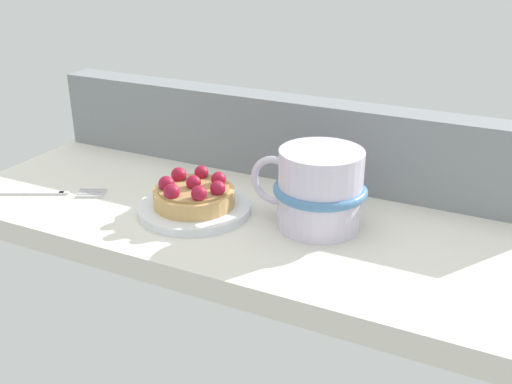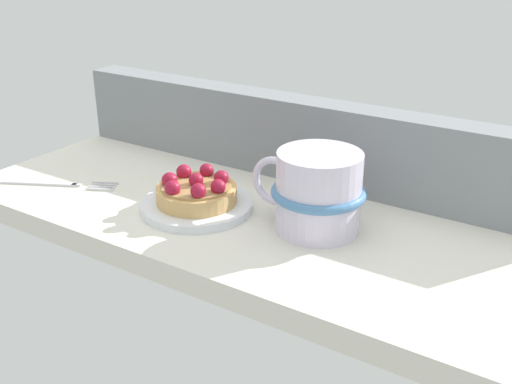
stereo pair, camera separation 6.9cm
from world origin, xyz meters
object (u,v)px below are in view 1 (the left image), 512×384
(coffee_mug, at_px, (320,188))
(dessert_plate, at_px, (195,208))
(raspberry_tart, at_px, (194,193))
(dessert_fork, at_px, (44,192))

(coffee_mug, bearing_deg, dessert_plate, -166.08)
(coffee_mug, bearing_deg, raspberry_tart, -165.89)
(dessert_plate, height_order, coffee_mug, coffee_mug)
(dessert_plate, distance_m, raspberry_tart, 0.02)
(dessert_plate, bearing_deg, dessert_fork, -168.57)
(dessert_fork, bearing_deg, dessert_plate, 11.43)
(dessert_plate, bearing_deg, raspberry_tart, -103.39)
(dessert_plate, bearing_deg, coffee_mug, 13.92)
(dessert_plate, xyz_separation_m, dessert_fork, (-0.20, -0.04, -0.00))
(coffee_mug, relative_size, dessert_fork, 0.91)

